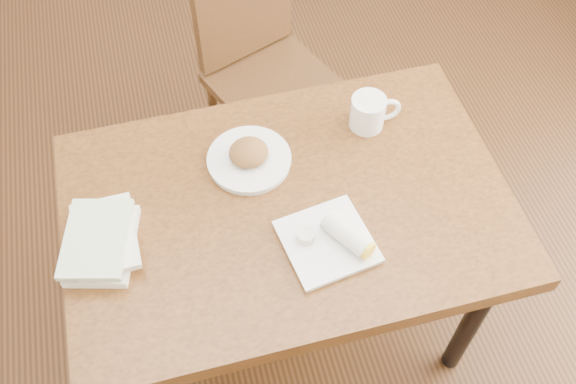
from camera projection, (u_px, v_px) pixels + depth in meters
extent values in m
cube|color=#472814|center=(288.00, 317.00, 2.39)|extent=(4.00, 5.00, 0.01)
cube|color=brown|center=(288.00, 208.00, 1.80)|extent=(1.23, 0.82, 0.06)
cylinder|color=black|center=(472.00, 320.00, 2.01)|extent=(0.06, 0.06, 0.69)
cylinder|color=black|center=(120.00, 229.00, 2.20)|extent=(0.06, 0.06, 0.69)
cylinder|color=black|center=(402.00, 168.00, 2.35)|extent=(0.06, 0.06, 0.69)
cylinder|color=#4F3116|center=(286.00, 85.00, 2.77)|extent=(0.04, 0.04, 0.45)
cylinder|color=#4F3116|center=(215.00, 122.00, 2.64)|extent=(0.04, 0.04, 0.45)
cylinder|color=#4F3116|center=(338.00, 136.00, 2.60)|extent=(0.04, 0.04, 0.45)
cylinder|color=#4F3116|center=(266.00, 178.00, 2.48)|extent=(0.04, 0.04, 0.45)
cube|color=#4F3116|center=(275.00, 86.00, 2.42)|extent=(0.55, 0.55, 0.04)
cube|color=#4F3116|center=(243.00, 4.00, 2.30)|extent=(0.39, 0.18, 0.45)
cylinder|color=white|center=(249.00, 161.00, 1.85)|extent=(0.24, 0.24, 0.02)
cylinder|color=white|center=(249.00, 158.00, 1.84)|extent=(0.24, 0.24, 0.01)
ellipsoid|color=#B27538|center=(249.00, 152.00, 1.82)|extent=(0.15, 0.14, 0.06)
cylinder|color=white|center=(368.00, 112.00, 1.90)|extent=(0.10, 0.10, 0.10)
torus|color=white|center=(387.00, 110.00, 1.90)|extent=(0.09, 0.02, 0.08)
cylinder|color=tan|center=(369.00, 101.00, 1.86)|extent=(0.09, 0.09, 0.01)
cylinder|color=#F2E5CC|center=(369.00, 100.00, 1.86)|extent=(0.06, 0.06, 0.00)
cube|color=white|center=(327.00, 243.00, 1.69)|extent=(0.25, 0.25, 0.01)
cube|color=white|center=(327.00, 241.00, 1.68)|extent=(0.26, 0.26, 0.01)
cylinder|color=white|center=(347.00, 234.00, 1.66)|extent=(0.12, 0.15, 0.06)
cylinder|color=yellow|center=(367.00, 250.00, 1.63)|extent=(0.05, 0.04, 0.05)
cylinder|color=silver|center=(306.00, 236.00, 1.67)|extent=(0.05, 0.05, 0.03)
cylinder|color=red|center=(306.00, 234.00, 1.67)|extent=(0.04, 0.04, 0.01)
cube|color=white|center=(102.00, 245.00, 1.68)|extent=(0.22, 0.27, 0.03)
cube|color=silver|center=(105.00, 236.00, 1.67)|extent=(0.16, 0.24, 0.02)
cube|color=#98BB7C|center=(96.00, 239.00, 1.64)|extent=(0.22, 0.27, 0.02)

